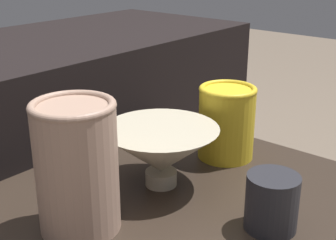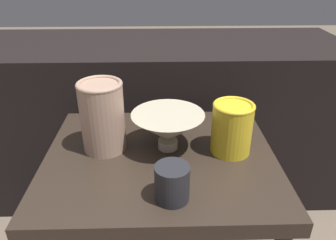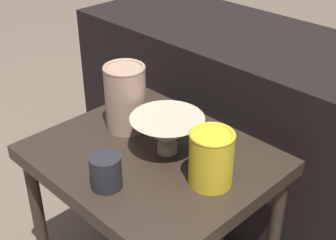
% 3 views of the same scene
% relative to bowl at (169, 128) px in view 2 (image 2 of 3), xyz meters
% --- Properties ---
extents(table, '(0.60, 0.50, 0.49)m').
position_rel_bowl_xyz_m(table, '(-0.02, -0.03, -0.12)').
color(table, '#2D231C').
rests_on(table, ground_plane).
extents(couch_backdrop, '(1.48, 0.50, 0.65)m').
position_rel_bowl_xyz_m(couch_backdrop, '(-0.02, 0.52, -0.23)').
color(couch_backdrop, black).
rests_on(couch_backdrop, ground_plane).
extents(bowl, '(0.19, 0.19, 0.10)m').
position_rel_bowl_xyz_m(bowl, '(0.00, 0.00, 0.00)').
color(bowl, '#B2A88E').
rests_on(bowl, table).
extents(vase_textured_left, '(0.12, 0.12, 0.19)m').
position_rel_bowl_xyz_m(vase_textured_left, '(-0.17, 0.01, 0.04)').
color(vase_textured_left, tan).
rests_on(vase_textured_left, table).
extents(vase_colorful_right, '(0.11, 0.11, 0.14)m').
position_rel_bowl_xyz_m(vase_colorful_right, '(0.16, -0.02, 0.01)').
color(vase_colorful_right, gold).
rests_on(vase_colorful_right, table).
extents(cup, '(0.07, 0.07, 0.08)m').
position_rel_bowl_xyz_m(cup, '(0.00, -0.20, -0.02)').
color(cup, '#232328').
rests_on(cup, table).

